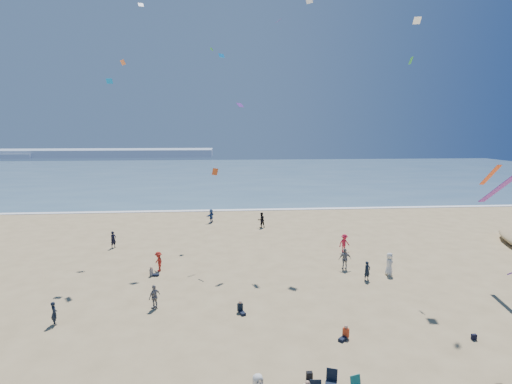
{
  "coord_description": "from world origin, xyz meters",
  "views": [
    {
      "loc": [
        0.17,
        -14.52,
        12.24
      ],
      "look_at": [
        2.0,
        8.0,
        8.67
      ],
      "focal_mm": 28.0,
      "sensor_mm": 36.0,
      "label": 1
    }
  ],
  "objects": [
    {
      "name": "standing_flyers",
      "position": [
        3.87,
        17.85,
        0.88
      ],
      "size": [
        29.04,
        44.9,
        1.93
      ],
      "color": "gray",
      "rests_on": "ground"
    },
    {
      "name": "black_backpack",
      "position": [
        4.26,
        3.25,
        0.19
      ],
      "size": [
        0.3,
        0.22,
        0.38
      ],
      "primitive_type": "cube",
      "color": "black",
      "rests_on": "ground"
    },
    {
      "name": "ocean",
      "position": [
        0.0,
        95.0,
        0.03
      ],
      "size": [
        220.0,
        100.0,
        0.06
      ],
      "primitive_type": "cube",
      "color": "#476B84",
      "rests_on": "ground"
    },
    {
      "name": "kites_aloft",
      "position": [
        9.76,
        12.94,
        14.94
      ],
      "size": [
        44.99,
        39.22,
        25.82
      ],
      "color": "green",
      "rests_on": "ground"
    },
    {
      "name": "navy_bag",
      "position": [
        14.69,
        6.15,
        0.17
      ],
      "size": [
        0.28,
        0.18,
        0.34
      ],
      "primitive_type": "cube",
      "color": "black",
      "rests_on": "ground"
    },
    {
      "name": "seated_group",
      "position": [
        1.76,
        7.53,
        0.42
      ],
      "size": [
        14.17,
        19.05,
        0.84
      ],
      "color": "white",
      "rests_on": "ground"
    },
    {
      "name": "headland_far",
      "position": [
        -60.0,
        170.0,
        1.6
      ],
      "size": [
        110.0,
        20.0,
        3.2
      ],
      "primitive_type": "cube",
      "color": "#7A8EA8",
      "rests_on": "ground"
    },
    {
      "name": "surf_line",
      "position": [
        0.0,
        45.0,
        0.04
      ],
      "size": [
        220.0,
        1.2,
        0.08
      ],
      "primitive_type": "cube",
      "color": "white",
      "rests_on": "ground"
    }
  ]
}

